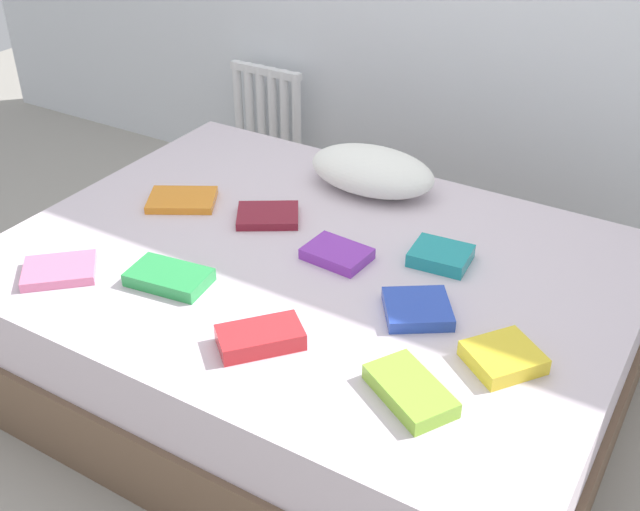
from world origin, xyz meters
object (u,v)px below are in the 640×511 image
(textbook_yellow, at_px, (503,357))
(radiator, at_px, (267,113))
(textbook_orange, at_px, (182,200))
(pillow, at_px, (372,171))
(textbook_red, at_px, (260,337))
(textbook_lime, at_px, (410,391))
(textbook_pink, at_px, (59,270))
(textbook_blue, at_px, (417,309))
(textbook_maroon, at_px, (268,216))
(bed, at_px, (312,320))
(textbook_teal, at_px, (441,256))
(textbook_purple, at_px, (337,254))
(textbook_green, at_px, (169,277))

(textbook_yellow, bearing_deg, radiator, 87.25)
(textbook_orange, bearing_deg, radiator, 79.91)
(pillow, distance_m, textbook_red, 0.99)
(textbook_lime, relative_size, textbook_pink, 1.10)
(radiator, bearing_deg, textbook_pink, -77.18)
(textbook_lime, bearing_deg, textbook_orange, -173.08)
(textbook_orange, relative_size, textbook_yellow, 1.33)
(textbook_blue, bearing_deg, textbook_yellow, -50.45)
(textbook_red, height_order, textbook_maroon, textbook_red)
(textbook_blue, bearing_deg, textbook_orange, 136.27)
(textbook_maroon, bearing_deg, bed, -59.16)
(bed, height_order, textbook_yellow, textbook_yellow)
(textbook_yellow, xyz_separation_m, textbook_teal, (-0.34, 0.38, -0.00))
(pillow, distance_m, textbook_teal, 0.54)
(bed, bearing_deg, textbook_yellow, -14.96)
(textbook_lime, xyz_separation_m, textbook_purple, (-0.48, 0.46, -0.00))
(radiator, relative_size, textbook_teal, 2.61)
(textbook_purple, bearing_deg, textbook_green, -129.69)
(textbook_red, xyz_separation_m, textbook_maroon, (-0.37, 0.58, -0.01))
(radiator, bearing_deg, textbook_maroon, -55.27)
(radiator, height_order, textbook_maroon, radiator)
(radiator, xyz_separation_m, textbook_green, (0.71, -1.55, 0.15))
(textbook_purple, height_order, textbook_pink, textbook_purple)
(radiator, distance_m, textbook_lime, 2.25)
(pillow, bearing_deg, textbook_red, -79.99)
(bed, distance_m, textbook_lime, 0.75)
(bed, distance_m, textbook_teal, 0.49)
(textbook_yellow, relative_size, textbook_pink, 0.83)
(textbook_red, xyz_separation_m, textbook_purple, (-0.04, 0.48, -0.01))
(bed, xyz_separation_m, textbook_purple, (0.07, 0.03, 0.27))
(textbook_blue, distance_m, textbook_lime, 0.35)
(textbook_pink, bearing_deg, textbook_yellow, -29.76)
(textbook_lime, bearing_deg, pillow, 153.11)
(pillow, distance_m, textbook_lime, 1.13)
(textbook_red, relative_size, textbook_maroon, 1.08)
(textbook_red, height_order, textbook_lime, textbook_red)
(textbook_blue, bearing_deg, textbook_red, -165.45)
(textbook_orange, bearing_deg, textbook_green, -84.58)
(textbook_blue, bearing_deg, radiator, 103.44)
(textbook_teal, relative_size, textbook_pink, 0.84)
(textbook_maroon, bearing_deg, textbook_blue, -51.41)
(textbook_orange, relative_size, textbook_lime, 0.99)
(textbook_yellow, bearing_deg, bed, 111.47)
(textbook_blue, relative_size, textbook_green, 0.76)
(textbook_yellow, relative_size, textbook_lime, 0.75)
(textbook_teal, bearing_deg, textbook_green, -146.23)
(textbook_red, relative_size, textbook_purple, 1.14)
(textbook_teal, xyz_separation_m, textbook_pink, (-0.98, -0.67, -0.01))
(textbook_green, xyz_separation_m, textbook_maroon, (0.03, 0.48, -0.01))
(textbook_purple, bearing_deg, textbook_blue, -17.52)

